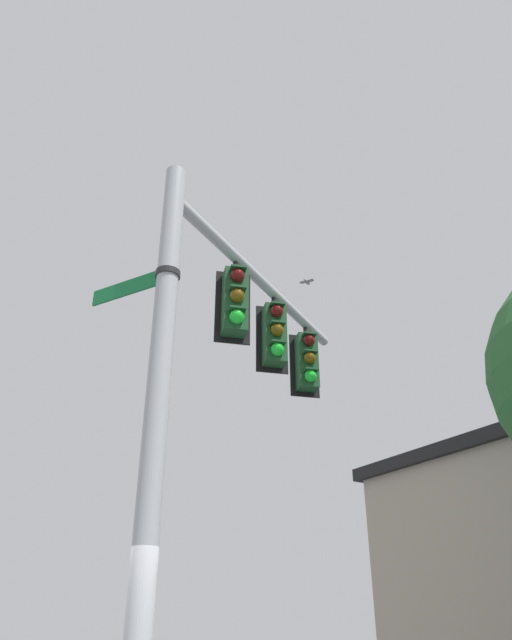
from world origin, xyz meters
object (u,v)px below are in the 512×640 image
(traffic_light_nearest_pole, at_px, (235,301))
(traffic_light_mid_outer, at_px, (307,361))
(traffic_light_mid_inner, at_px, (275,334))
(street_name_sign, at_px, (147,282))
(bird_flying, at_px, (307,282))

(traffic_light_nearest_pole, distance_m, traffic_light_mid_outer, 2.52)
(traffic_light_nearest_pole, relative_size, traffic_light_mid_inner, 1.00)
(street_name_sign, relative_size, bird_flying, 3.75)
(traffic_light_nearest_pole, distance_m, bird_flying, 4.47)
(traffic_light_mid_inner, xyz_separation_m, traffic_light_mid_outer, (-0.85, -0.93, 0.00))
(traffic_light_mid_inner, distance_m, traffic_light_mid_outer, 1.26)
(traffic_light_mid_inner, bearing_deg, traffic_light_nearest_pole, 47.55)
(traffic_light_mid_outer, height_order, street_name_sign, traffic_light_mid_outer)
(bird_flying, bearing_deg, traffic_light_mid_outer, 68.50)
(traffic_light_mid_inner, distance_m, street_name_sign, 2.90)
(traffic_light_nearest_pole, height_order, bird_flying, bird_flying)
(traffic_light_mid_outer, xyz_separation_m, bird_flying, (-0.46, -1.18, 2.47))
(street_name_sign, bearing_deg, traffic_light_mid_inner, -139.47)
(bird_flying, bearing_deg, traffic_light_nearest_pole, 54.52)
(traffic_light_mid_outer, distance_m, street_name_sign, 4.15)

